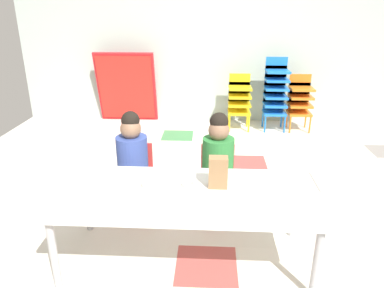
{
  "coord_description": "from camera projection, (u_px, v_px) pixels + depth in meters",
  "views": [
    {
      "loc": [
        0.01,
        -2.96,
        1.72
      ],
      "look_at": [
        -0.12,
        -0.57,
        0.8
      ],
      "focal_mm": 33.6,
      "sensor_mm": 36.0,
      "label": 1
    }
  ],
  "objects": [
    {
      "name": "kid_chair_orange_stack",
      "position": [
        300.0,
        99.0,
        5.18
      ],
      "size": [
        0.32,
        0.3,
        0.8
      ],
      "color": "orange",
      "rests_on": "ground_plane"
    },
    {
      "name": "kid_chair_yellow_stack",
      "position": [
        239.0,
        98.0,
        5.22
      ],
      "size": [
        0.32,
        0.3,
        0.8
      ],
      "color": "yellow",
      "rests_on": "ground_plane"
    },
    {
      "name": "ground_plane",
      "position": [
        209.0,
        202.0,
        3.38
      ],
      "size": [
        5.85,
        5.26,
        0.02
      ],
      "color": "silver"
    },
    {
      "name": "kid_chair_blue_stack",
      "position": [
        276.0,
        91.0,
        5.15
      ],
      "size": [
        0.32,
        0.3,
        1.04
      ],
      "color": "blue",
      "rests_on": "ground_plane"
    },
    {
      "name": "donut_powdered_loose",
      "position": [
        150.0,
        184.0,
        2.49
      ],
      "size": [
        0.12,
        0.12,
        0.04
      ],
      "primitive_type": "torus",
      "color": "white",
      "rests_on": "craft_table"
    },
    {
      "name": "seated_child_near_camera",
      "position": [
        133.0,
        154.0,
        3.01
      ],
      "size": [
        0.33,
        0.33,
        0.92
      ],
      "color": "red",
      "rests_on": "ground_plane"
    },
    {
      "name": "paper_bag_brown",
      "position": [
        218.0,
        172.0,
        2.45
      ],
      "size": [
        0.13,
        0.09,
        0.22
      ],
      "primitive_type": "cube",
      "color": "#9E754C",
      "rests_on": "craft_table"
    },
    {
      "name": "craft_table",
      "position": [
        186.0,
        197.0,
        2.44
      ],
      "size": [
        1.8,
        0.77,
        0.55
      ],
      "color": "white",
      "rests_on": "ground_plane"
    },
    {
      "name": "donut_powdered_on_plate",
      "position": [
        189.0,
        184.0,
        2.48
      ],
      "size": [
        0.11,
        0.11,
        0.03
      ],
      "primitive_type": "torus",
      "color": "white",
      "rests_on": "craft_table"
    },
    {
      "name": "paper_plate_center_table",
      "position": [
        144.0,
        183.0,
        2.54
      ],
      "size": [
        0.18,
        0.18,
        0.01
      ],
      "primitive_type": "cylinder",
      "color": "white",
      "rests_on": "craft_table"
    },
    {
      "name": "seated_child_middle_seat",
      "position": [
        218.0,
        156.0,
        2.98
      ],
      "size": [
        0.34,
        0.34,
        0.92
      ],
      "color": "red",
      "rests_on": "ground_plane"
    },
    {
      "name": "back_wall",
      "position": [
        211.0,
        35.0,
        5.36
      ],
      "size": [
        5.85,
        0.1,
        2.62
      ],
      "primitive_type": "cube",
      "color": "#B2C1B7",
      "rests_on": "ground_plane"
    },
    {
      "name": "folded_activity_table",
      "position": [
        127.0,
        88.0,
        5.51
      ],
      "size": [
        0.9,
        0.29,
        1.09
      ],
      "color": "red",
      "rests_on": "ground_plane"
    },
    {
      "name": "paper_plate_near_edge",
      "position": [
        189.0,
        186.0,
        2.49
      ],
      "size": [
        0.18,
        0.18,
        0.01
      ],
      "primitive_type": "cylinder",
      "color": "white",
      "rests_on": "craft_table"
    }
  ]
}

